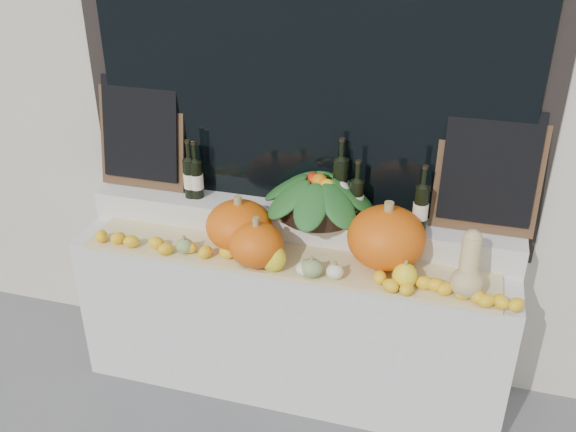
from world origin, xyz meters
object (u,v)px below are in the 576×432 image
at_px(pumpkin_left, 239,225).
at_px(wine_bottle_tall, 340,186).
at_px(butternut_squash, 468,270).
at_px(produce_bowl, 319,194).
at_px(pumpkin_right, 386,238).

distance_m(pumpkin_left, wine_bottle_tall, 0.56).
bearing_deg(butternut_squash, pumpkin_left, 175.08).
bearing_deg(butternut_squash, produce_bowl, 158.00).
bearing_deg(pumpkin_left, pumpkin_right, 2.67).
bearing_deg(pumpkin_right, wine_bottle_tall, 141.28).
bearing_deg(pumpkin_left, wine_bottle_tall, 29.10).
xyz_separation_m(produce_bowl, wine_bottle_tall, (0.10, 0.04, 0.04)).
relative_size(pumpkin_left, wine_bottle_tall, 0.82).
relative_size(pumpkin_left, produce_bowl, 0.54).
bearing_deg(wine_bottle_tall, produce_bowl, -156.61).
bearing_deg(butternut_squash, pumpkin_right, 161.38).
distance_m(pumpkin_left, butternut_squash, 1.14).
xyz_separation_m(pumpkin_left, produce_bowl, (0.36, 0.21, 0.12)).
distance_m(produce_bowl, wine_bottle_tall, 0.12).
bearing_deg(pumpkin_right, pumpkin_left, -177.33).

